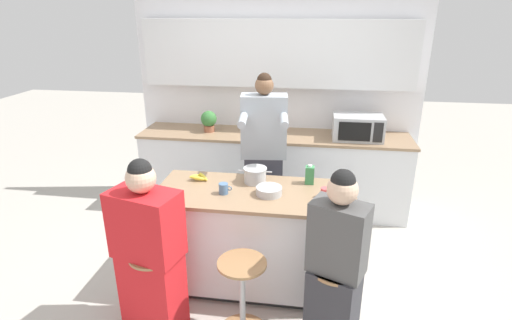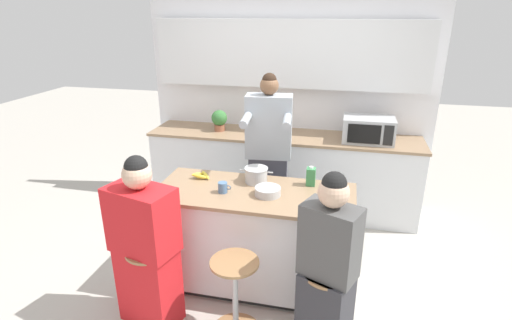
% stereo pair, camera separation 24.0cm
% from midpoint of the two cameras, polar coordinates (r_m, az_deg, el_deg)
% --- Properties ---
extents(ground_plane, '(16.00, 16.00, 0.00)m').
position_cam_midpoint_polar(ground_plane, '(3.76, -2.08, -17.03)').
color(ground_plane, '#B2ADA3').
extents(wall_back, '(3.38, 0.22, 2.70)m').
position_cam_midpoint_polar(wall_back, '(4.79, 1.57, 11.66)').
color(wall_back, white).
rests_on(wall_back, ground_plane).
extents(back_counter, '(3.14, 0.63, 0.94)m').
position_cam_midpoint_polar(back_counter, '(4.80, 1.02, -1.66)').
color(back_counter, silver).
rests_on(back_counter, ground_plane).
extents(kitchen_island, '(1.64, 0.71, 0.90)m').
position_cam_midpoint_polar(kitchen_island, '(3.50, -2.18, -11.13)').
color(kitchen_island, black).
rests_on(kitchen_island, ground_plane).
extents(bar_stool_leftmost, '(0.38, 0.38, 0.64)m').
position_cam_midpoint_polar(bar_stool_leftmost, '(3.27, -16.16, -17.24)').
color(bar_stool_leftmost, '#997047').
rests_on(bar_stool_leftmost, ground_plane).
extents(bar_stool_center, '(0.38, 0.38, 0.64)m').
position_cam_midpoint_polar(bar_stool_center, '(3.08, -4.31, -19.00)').
color(bar_stool_center, '#997047').
rests_on(bar_stool_center, ground_plane).
extents(bar_stool_rightmost, '(0.38, 0.38, 0.64)m').
position_cam_midpoint_polar(bar_stool_rightmost, '(3.06, 8.71, -19.67)').
color(bar_stool_rightmost, '#997047').
rests_on(bar_stool_rightmost, ground_plane).
extents(person_cooking, '(0.48, 0.59, 1.77)m').
position_cam_midpoint_polar(person_cooking, '(3.88, -0.67, -0.84)').
color(person_cooking, '#383842').
rests_on(person_cooking, ground_plane).
extents(person_wrapped_blanket, '(0.54, 0.40, 1.38)m').
position_cam_midpoint_polar(person_wrapped_blanket, '(3.10, -17.26, -12.63)').
color(person_wrapped_blanket, red).
rests_on(person_wrapped_blanket, ground_plane).
extents(person_seated_near, '(0.43, 0.37, 1.38)m').
position_cam_midpoint_polar(person_seated_near, '(2.84, 8.86, -15.36)').
color(person_seated_near, '#333338').
rests_on(person_seated_near, ground_plane).
extents(cooking_pot, '(0.29, 0.20, 0.13)m').
position_cam_midpoint_polar(cooking_pot, '(3.43, -2.13, -2.19)').
color(cooking_pot, '#B7BABC').
rests_on(cooking_pot, kitchen_island).
extents(fruit_bowl, '(0.21, 0.21, 0.07)m').
position_cam_midpoint_polar(fruit_bowl, '(3.22, -0.26, -4.46)').
color(fruit_bowl, '#B7BABC').
rests_on(fruit_bowl, kitchen_island).
extents(coffee_cup_near, '(0.10, 0.07, 0.08)m').
position_cam_midpoint_polar(coffee_cup_near, '(3.19, 7.74, -4.69)').
color(coffee_cup_near, '#DB4C51').
rests_on(coffee_cup_near, kitchen_island).
extents(coffee_cup_far, '(0.11, 0.08, 0.09)m').
position_cam_midpoint_polar(coffee_cup_far, '(3.25, -6.77, -4.11)').
color(coffee_cup_far, '#4C7099').
rests_on(coffee_cup_far, kitchen_island).
extents(banana_bunch, '(0.18, 0.13, 0.06)m').
position_cam_midpoint_polar(banana_bunch, '(3.54, -10.08, -2.45)').
color(banana_bunch, yellow).
rests_on(banana_bunch, kitchen_island).
extents(juice_carton, '(0.07, 0.07, 0.17)m').
position_cam_midpoint_polar(juice_carton, '(3.42, 5.69, -2.15)').
color(juice_carton, '#38844C').
rests_on(juice_carton, kitchen_island).
extents(microwave, '(0.55, 0.36, 0.27)m').
position_cam_midpoint_polar(microwave, '(4.55, 12.87, 4.57)').
color(microwave, '#B2B5B7').
rests_on(microwave, back_counter).
extents(potted_plant, '(0.19, 0.19, 0.25)m').
position_cam_midpoint_polar(potted_plant, '(4.76, -8.21, 5.62)').
color(potted_plant, '#93563D').
rests_on(potted_plant, back_counter).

